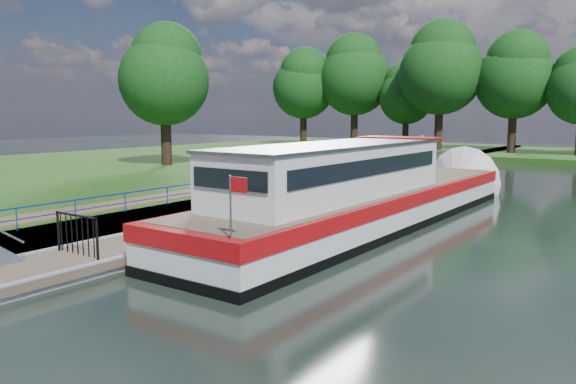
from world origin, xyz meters
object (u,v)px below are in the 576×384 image
Objects in this scene: car_b at (335,147)px; car_c at (328,146)px; barge at (374,196)px; pontoon at (299,209)px; car_d at (395,146)px; car_a at (373,147)px.

car_b is 1.63m from car_c.
barge reaches higher than car_c.
car_d is at bearing 106.90° from pontoon.
barge is 27.57m from car_b.
car_c is (-4.54, -0.13, -0.06)m from car_a.
car_b is (-15.43, 22.85, 0.35)m from barge.
barge is at bearing -39.61° from car_a.
pontoon is 7.14× the size of car_d.
barge is 5.03× the size of car_d.
car_d is at bearing 109.80° from car_a.
car_a is at bearing -52.40° from car_b.
car_b is (-11.83, 22.79, 1.25)m from pontoon.
car_a is (-12.24, 23.89, 0.40)m from barge.
barge is at bearing 108.18° from car_c.
barge is 30.23m from car_d.
barge reaches higher than car_a.
barge is at bearing -64.26° from car_d.
pontoon is at bearing 102.04° from car_c.
car_b is at bearing 124.02° from barge.
car_c reaches higher than pontoon.
car_d is at bearing -157.20° from car_c.
car_d is (0.23, 3.85, -0.07)m from car_a.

